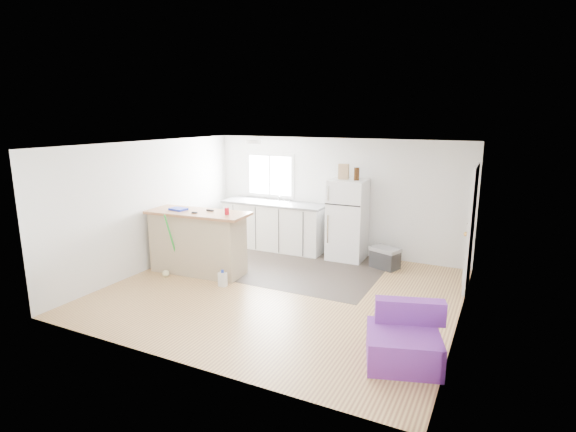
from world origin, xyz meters
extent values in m
cube|color=#93603D|center=(0.00, 0.00, -0.01)|extent=(5.50, 5.00, 0.01)
cube|color=white|center=(0.00, 0.00, 2.40)|extent=(5.50, 5.00, 0.01)
cube|color=white|center=(0.00, 2.50, 1.20)|extent=(5.50, 0.01, 2.40)
cube|color=white|center=(0.00, -2.50, 1.20)|extent=(5.50, 0.01, 2.40)
cube|color=white|center=(-2.75, 0.00, 1.20)|extent=(0.01, 5.00, 2.40)
cube|color=white|center=(2.75, 0.00, 1.20)|extent=(0.01, 5.00, 2.40)
cube|color=#322C25|center=(-0.73, 1.25, 0.00)|extent=(4.05, 2.50, 0.00)
cube|color=white|center=(-1.55, 2.49, 1.55)|extent=(1.18, 0.04, 0.98)
cube|color=white|center=(-1.55, 2.47, 1.55)|extent=(1.05, 0.01, 0.85)
cube|color=white|center=(-1.55, 2.46, 1.55)|extent=(0.03, 0.02, 0.85)
cube|color=white|center=(2.72, 1.55, 1.01)|extent=(0.05, 0.82, 2.03)
cube|color=white|center=(2.73, 1.55, 1.02)|extent=(0.03, 0.92, 2.10)
sphere|color=gold|center=(2.67, 1.23, 1.00)|extent=(0.07, 0.07, 0.07)
cylinder|color=white|center=(-1.20, 1.20, 2.36)|extent=(0.30, 0.30, 0.07)
cube|color=white|center=(-1.27, 2.15, 0.49)|extent=(2.23, 0.69, 0.98)
cube|color=slate|center=(-1.27, 2.15, 1.00)|extent=(2.30, 0.74, 0.04)
cube|color=silver|center=(-1.27, 2.11, 1.00)|extent=(0.62, 0.47, 0.07)
cube|color=#C7B590|center=(-1.79, 0.14, 0.55)|extent=(1.75, 0.73, 1.10)
cube|color=#A66E47|center=(-1.76, 0.14, 1.13)|extent=(1.93, 0.86, 0.05)
cube|color=white|center=(0.39, 2.15, 0.81)|extent=(0.73, 0.68, 1.62)
cube|color=black|center=(0.39, 1.81, 1.17)|extent=(0.71, 0.03, 0.02)
cube|color=silver|center=(0.10, 1.80, 1.38)|extent=(0.03, 0.02, 0.29)
cube|color=silver|center=(0.10, 1.80, 0.66)|extent=(0.03, 0.02, 0.57)
cube|color=#29292B|center=(1.24, 1.91, 0.17)|extent=(0.58, 0.48, 0.33)
cube|color=gray|center=(1.24, 1.91, 0.37)|extent=(0.61, 0.51, 0.07)
cube|color=purple|center=(2.29, -1.34, 0.19)|extent=(1.02, 0.99, 0.39)
cube|color=purple|center=(2.29, -1.04, 0.53)|extent=(0.85, 0.43, 0.29)
cube|color=silver|center=(-0.99, -0.25, 0.12)|extent=(0.14, 0.10, 0.24)
cylinder|color=#1A36B9|center=(-0.99, -0.25, 0.27)|extent=(0.05, 0.05, 0.05)
cylinder|color=green|center=(-2.08, -0.20, 0.60)|extent=(0.11, 0.30, 1.12)
sphere|color=beige|center=(-2.19, -0.31, 0.05)|extent=(0.13, 0.13, 0.13)
cylinder|color=#B90B1D|center=(-1.15, 0.16, 1.21)|extent=(0.08, 0.08, 0.12)
cube|color=#142BC1|center=(-2.16, 0.09, 1.17)|extent=(0.32, 0.25, 0.04)
cube|color=black|center=(-1.58, 0.27, 1.17)|extent=(0.14, 0.06, 0.03)
cube|color=black|center=(-1.72, -0.01, 1.17)|extent=(0.11, 0.06, 0.03)
cube|color=tan|center=(0.29, 2.13, 1.77)|extent=(0.21, 0.13, 0.30)
cylinder|color=#371D0A|center=(0.55, 2.07, 1.74)|extent=(0.08, 0.08, 0.25)
cylinder|color=#371D0A|center=(0.58, 2.09, 1.74)|extent=(0.09, 0.09, 0.25)
camera|label=1|loc=(3.21, -6.20, 2.83)|focal=28.00mm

